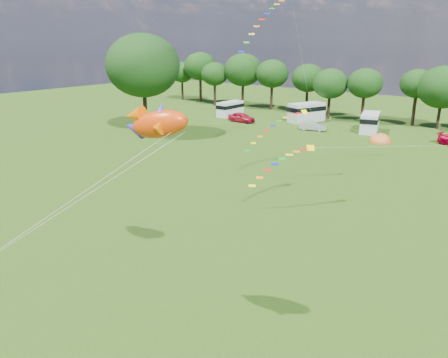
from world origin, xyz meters
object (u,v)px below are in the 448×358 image
Objects in this scene: campervan_a at (230,108)px; tent_orange at (380,142)px; campervan_b at (306,112)px; fish_kite at (155,124)px; campervan_c at (370,122)px; car_b at (313,126)px; car_a at (242,117)px; big_tree at (143,66)px.

campervan_a is 1.64× the size of tent_orange.
tent_orange is (14.25, -6.89, -1.54)m from campervan_b.
campervan_b is 52.07m from fish_kite.
campervan_b is at bearing 65.53° from campervan_c.
campervan_a is at bearing 65.63° from car_b.
campervan_c reaches higher than car_a.
car_b is 0.61× the size of campervan_c.
big_tree reaches higher than campervan_c.
car_b is (11.82, 1.05, -0.14)m from car_a.
car_a is at bearing 151.09° from campervan_b.
fish_kite is at bearing -139.93° from campervan_b.
tent_orange is at bearing -163.25° from campervan_c.
campervan_b is at bearing -73.39° from campervan_a.
fish_kite is at bearing -84.86° from tent_orange.
fish_kite is (30.39, -44.76, 7.61)m from campervan_a.
campervan_a reaches higher than tent_orange.
fish_kite is (32.00, -27.49, -0.10)m from big_tree.
big_tree is 2.07× the size of campervan_b.
big_tree is 26.19m from campervan_b.
big_tree is 3.76× the size of car_b.
campervan_a is 0.86× the size of campervan_c.
campervan_b is 1.11× the size of campervan_c.
car_b is 16.72m from campervan_a.
big_tree is 2.91× the size of car_a.
car_a is 11.87m from car_b.
campervan_c reaches higher than car_b.
big_tree is 2.66× the size of campervan_a.
big_tree is at bearing 112.80° from car_b.
car_b is 0.71× the size of campervan_a.
campervan_c is at bearing -84.45° from campervan_a.
big_tree is at bearing -153.76° from tent_orange.
campervan_a is 23.28m from campervan_c.
campervan_c is 1.90× the size of tent_orange.
car_a is 49.50m from fish_kite.
fish_kite reaches higher than campervan_b.
car_b is 10.18m from tent_orange.
fish_kite is (25.64, -41.55, 8.16)m from car_a.
car_b is 0.55× the size of campervan_b.
fish_kite is (3.72, -41.42, 8.90)m from tent_orange.
car_b is 7.13m from campervan_b.
car_a reaches higher than tent_orange.
car_a is at bearing 108.36° from fish_kite.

